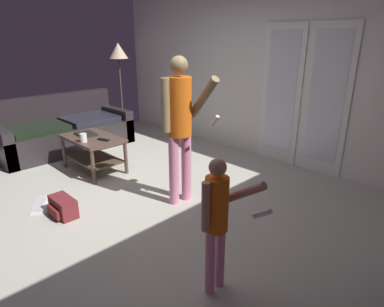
{
  "coord_description": "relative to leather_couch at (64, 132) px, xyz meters",
  "views": [
    {
      "loc": [
        2.91,
        -2.08,
        1.82
      ],
      "look_at": [
        0.83,
        -0.01,
        0.78
      ],
      "focal_mm": 30.71,
      "sensor_mm": 36.0,
      "label": 1
    }
  ],
  "objects": [
    {
      "name": "laptop_closed",
      "position": [
        1.11,
        -0.15,
        0.22
      ],
      "size": [
        0.35,
        0.26,
        0.03
      ],
      "primitive_type": "cube",
      "rotation": [
        0.0,
        0.0,
        -0.1
      ],
      "color": "black",
      "rests_on": "coffee_table"
    },
    {
      "name": "coffee_table",
      "position": [
        1.26,
        -0.14,
        0.07
      ],
      "size": [
        0.92,
        0.57,
        0.5
      ],
      "color": "brown",
      "rests_on": "ground_plane"
    },
    {
      "name": "loose_keyboard",
      "position": [
        1.77,
        -1.13,
        -0.28
      ],
      "size": [
        0.44,
        0.34,
        0.02
      ],
      "color": "white",
      "rests_on": "ground_plane"
    },
    {
      "name": "backpack",
      "position": [
        2.18,
        -1.04,
        -0.19
      ],
      "size": [
        0.36,
        0.22,
        0.21
      ],
      "color": "maroon",
      "rests_on": "ground_plane"
    },
    {
      "name": "cup_near_edge",
      "position": [
        1.39,
        -0.33,
        0.26
      ],
      "size": [
        0.09,
        0.09,
        0.12
      ],
      "primitive_type": "cylinder",
      "color": "white",
      "rests_on": "coffee_table"
    },
    {
      "name": "person_child",
      "position": [
        4.06,
        -0.7,
        0.34
      ],
      "size": [
        0.45,
        0.29,
        1.06
      ],
      "color": "pink",
      "rests_on": "ground_plane"
    },
    {
      "name": "leather_couch",
      "position": [
        0.0,
        0.0,
        0.0
      ],
      "size": [
        0.97,
        2.16,
        0.89
      ],
      "color": "#292426",
      "rests_on": "ground_plane"
    },
    {
      "name": "wall_back_with_doors",
      "position": [
        2.55,
        2.11,
        1.13
      ],
      "size": [
        6.34,
        0.09,
        2.92
      ],
      "color": "silver",
      "rests_on": "ground_plane"
    },
    {
      "name": "tv_remote_black",
      "position": [
        1.52,
        -0.11,
        0.22
      ],
      "size": [
        0.18,
        0.1,
        0.02
      ],
      "primitive_type": "cube",
      "rotation": [
        0.0,
        0.0,
        0.29
      ],
      "color": "black",
      "rests_on": "coffee_table"
    },
    {
      "name": "floor_lamp",
      "position": [
        -0.34,
        1.42,
        1.2
      ],
      "size": [
        0.37,
        0.37,
        1.72
      ],
      "color": "#2B2726",
      "rests_on": "ground_plane"
    },
    {
      "name": "person_adult",
      "position": [
        2.84,
        0.09,
        0.69
      ],
      "size": [
        0.58,
        0.45,
        1.64
      ],
      "color": "pink",
      "rests_on": "ground_plane"
    },
    {
      "name": "ground_plane",
      "position": [
        2.46,
        -0.18,
        -0.3
      ],
      "size": [
        6.34,
        4.66,
        0.02
      ],
      "primitive_type": "cube",
      "color": "#B6B6A7"
    }
  ]
}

